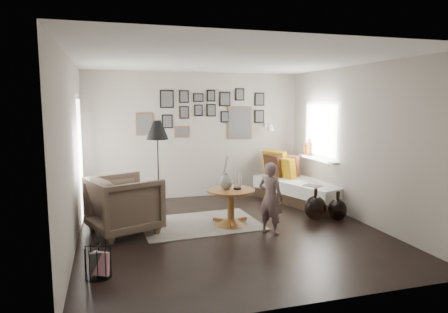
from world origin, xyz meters
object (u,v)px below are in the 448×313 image
object	(u,v)px
daybed	(299,187)
demijohn_small	(337,209)
floor_lamp	(157,134)
vase	(226,179)
demijohn_large	(315,208)
magazine_basket	(98,262)
child	(270,198)
pedestal_table	(231,209)
armchair	(125,205)

from	to	relation	value
daybed	demijohn_small	distance (m)	1.37
floor_lamp	vase	bearing A→B (deg)	-47.42
floor_lamp	demijohn_large	size ratio (longest dim) A/B	3.05
daybed	magazine_basket	size ratio (longest dim) A/B	5.78
child	daybed	bearing A→B (deg)	-76.63
demijohn_small	demijohn_large	bearing A→B (deg)	161.08
demijohn_small	daybed	bearing A→B (deg)	91.21
demijohn_large	vase	bearing A→B (deg)	174.99
vase	demijohn_large	size ratio (longest dim) A/B	0.99
floor_lamp	magazine_basket	xyz separation A→B (m)	(-1.00, -2.47, -1.26)
pedestal_table	child	bearing A→B (deg)	-51.55
pedestal_table	floor_lamp	world-z (taller)	floor_lamp
demijohn_small	child	world-z (taller)	child
vase	armchair	xyz separation A→B (m)	(-1.58, 0.10, -0.32)
armchair	demijohn_small	distance (m)	3.50
floor_lamp	magazine_basket	distance (m)	2.95
vase	floor_lamp	size ratio (longest dim) A/B	0.32
daybed	armchair	distance (m)	3.59
armchair	floor_lamp	distance (m)	1.51
pedestal_table	demijohn_small	bearing A→B (deg)	-7.39
demijohn_large	pedestal_table	bearing A→B (deg)	175.50
armchair	demijohn_large	distance (m)	3.14
vase	floor_lamp	distance (m)	1.56
demijohn_large	demijohn_small	distance (m)	0.37
pedestal_table	floor_lamp	size ratio (longest dim) A/B	0.45
pedestal_table	demijohn_large	size ratio (longest dim) A/B	1.39
daybed	child	distance (m)	2.17
daybed	magazine_basket	distance (m)	4.58
vase	child	distance (m)	0.81
armchair	magazine_basket	size ratio (longest dim) A/B	2.61
vase	daybed	world-z (taller)	vase
floor_lamp	child	xyz separation A→B (m)	(1.47, -1.61, -0.89)
armchair	child	size ratio (longest dim) A/B	0.87
daybed	child	size ratio (longest dim) A/B	1.93
vase	floor_lamp	world-z (taller)	floor_lamp
magazine_basket	child	size ratio (longest dim) A/B	0.33
pedestal_table	magazine_basket	size ratio (longest dim) A/B	2.06
armchair	floor_lamp	bearing A→B (deg)	-55.08
vase	demijohn_small	bearing A→B (deg)	-7.68
pedestal_table	child	world-z (taller)	child
armchair	demijohn_large	bearing A→B (deg)	-115.16
pedestal_table	daybed	distance (m)	2.11
daybed	demijohn_large	distance (m)	1.29
vase	armchair	distance (m)	1.62
armchair	floor_lamp	world-z (taller)	floor_lamp
child	magazine_basket	bearing A→B (deg)	70.77
vase	pedestal_table	bearing A→B (deg)	-14.04
vase	child	bearing A→B (deg)	-47.88
magazine_basket	demijohn_large	world-z (taller)	demijohn_large
daybed	demijohn_large	size ratio (longest dim) A/B	3.89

